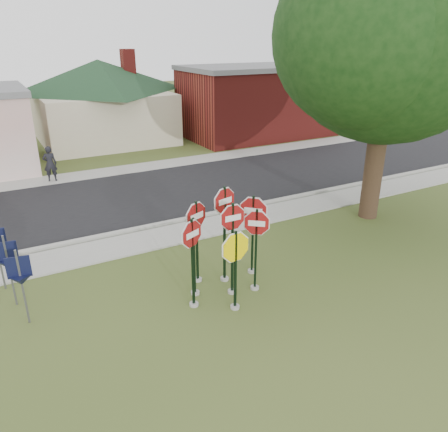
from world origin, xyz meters
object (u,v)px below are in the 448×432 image
stop_sign_center (232,237)px  stop_sign_yellow (235,260)px  oak_tree (393,26)px  pedestrian (50,164)px  stop_sign_left (192,252)px

stop_sign_center → stop_sign_yellow: bearing=-113.9°
stop_sign_center → oak_tree: size_ratio=0.24×
stop_sign_center → pedestrian: 13.12m
stop_sign_yellow → pedestrian: (-2.42, 13.50, -0.49)m
stop_sign_yellow → oak_tree: 9.92m
oak_tree → pedestrian: size_ratio=6.72×
stop_sign_yellow → stop_sign_left: (-0.88, 0.62, 0.16)m
stop_sign_left → pedestrian: bearing=96.8°
stop_sign_yellow → stop_sign_left: size_ratio=0.90×
stop_sign_center → stop_sign_yellow: (-0.30, -0.68, -0.29)m
stop_sign_center → stop_sign_left: stop_sign_center is taller
stop_sign_left → oak_tree: oak_tree is taller
pedestrian → stop_sign_left: bearing=109.2°
oak_tree → pedestrian: oak_tree is taller
stop_sign_yellow → pedestrian: stop_sign_yellow is taller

